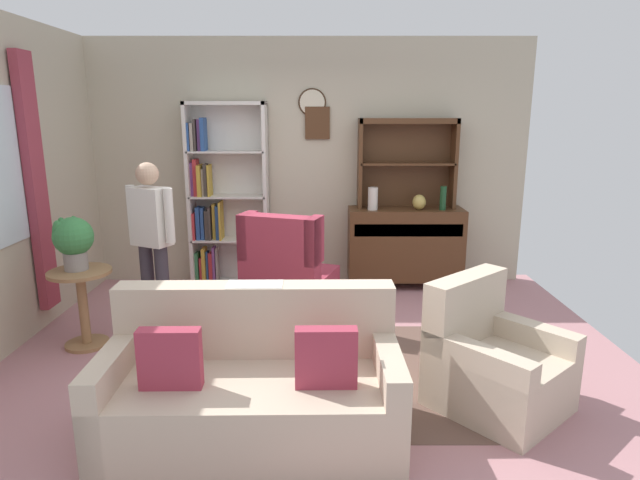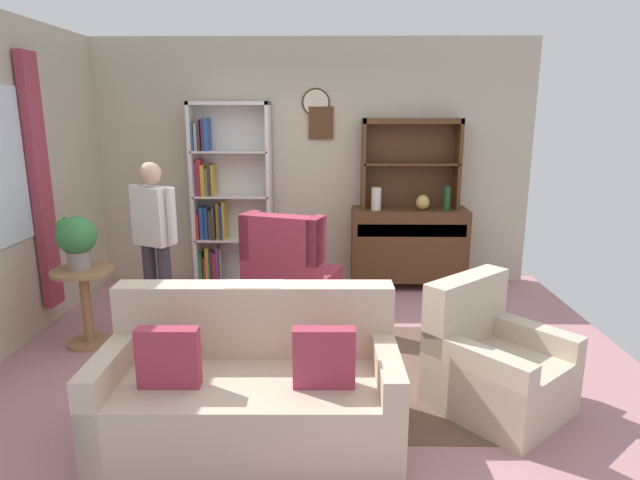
% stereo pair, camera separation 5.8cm
% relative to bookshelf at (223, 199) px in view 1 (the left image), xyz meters
% --- Properties ---
extents(ground_plane, '(5.40, 4.60, 0.02)m').
position_rel_bookshelf_xyz_m(ground_plane, '(1.02, -1.94, -1.03)').
color(ground_plane, '#B27A7F').
extents(wall_back, '(5.00, 0.09, 2.80)m').
position_rel_bookshelf_xyz_m(wall_back, '(1.02, 0.19, 0.39)').
color(wall_back, '#BCB299').
rests_on(wall_back, ground_plane).
extents(area_rug, '(2.26, 1.86, 0.01)m').
position_rel_bookshelf_xyz_m(area_rug, '(1.22, -2.24, -1.02)').
color(area_rug, brown).
rests_on(area_rug, ground_plane).
extents(bookshelf, '(0.90, 0.30, 2.10)m').
position_rel_bookshelf_xyz_m(bookshelf, '(0.00, 0.00, 0.00)').
color(bookshelf, silver).
rests_on(bookshelf, ground_plane).
extents(sideboard, '(1.30, 0.45, 0.92)m').
position_rel_bookshelf_xyz_m(sideboard, '(2.11, -0.09, -0.51)').
color(sideboard, '#4C2D19').
rests_on(sideboard, ground_plane).
extents(sideboard_hutch, '(1.10, 0.26, 1.00)m').
position_rel_bookshelf_xyz_m(sideboard_hutch, '(2.11, 0.02, 0.54)').
color(sideboard_hutch, '#4C2D19').
rests_on(sideboard_hutch, sideboard).
extents(vase_tall, '(0.11, 0.11, 0.25)m').
position_rel_bookshelf_xyz_m(vase_tall, '(1.72, -0.17, 0.03)').
color(vase_tall, beige).
rests_on(vase_tall, sideboard).
extents(vase_round, '(0.15, 0.15, 0.17)m').
position_rel_bookshelf_xyz_m(vase_round, '(2.24, -0.15, -0.01)').
color(vase_round, tan).
rests_on(vase_round, sideboard).
extents(bottle_wine, '(0.07, 0.07, 0.27)m').
position_rel_bookshelf_xyz_m(bottle_wine, '(2.50, -0.17, 0.03)').
color(bottle_wine, '#194223').
rests_on(bottle_wine, sideboard).
extents(couch_floral, '(1.81, 0.88, 0.90)m').
position_rel_bookshelf_xyz_m(couch_floral, '(0.71, -3.04, -0.71)').
color(couch_floral, beige).
rests_on(couch_floral, ground_plane).
extents(armchair_floral, '(1.08, 1.08, 0.88)m').
position_rel_bookshelf_xyz_m(armchair_floral, '(2.32, -2.70, -0.73)').
color(armchair_floral, beige).
rests_on(armchair_floral, ground_plane).
extents(wingback_chair, '(1.00, 1.01, 1.05)m').
position_rel_bookshelf_xyz_m(wingback_chair, '(0.81, -1.00, -0.64)').
color(wingback_chair, '#A33347').
rests_on(wingback_chair, ground_plane).
extents(plant_stand, '(0.52, 0.52, 0.68)m').
position_rel_bookshelf_xyz_m(plant_stand, '(-0.90, -1.73, -0.60)').
color(plant_stand, '#997047').
rests_on(plant_stand, ground_plane).
extents(potted_plant_large, '(0.33, 0.33, 0.45)m').
position_rel_bookshelf_xyz_m(potted_plant_large, '(-0.94, -1.70, -0.07)').
color(potted_plant_large, gray).
rests_on(potted_plant_large, plant_stand).
extents(person_reading, '(0.50, 0.33, 1.56)m').
position_rel_bookshelf_xyz_m(person_reading, '(-0.38, -1.39, -0.11)').
color(person_reading, '#38333D').
rests_on(person_reading, ground_plane).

